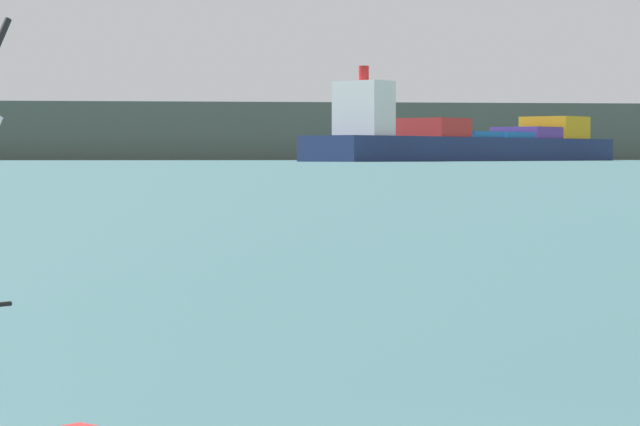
% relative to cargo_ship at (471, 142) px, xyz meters
% --- Properties ---
extents(cargo_ship, '(160.88, 160.10, 37.62)m').
position_rel_cargo_ship_xyz_m(cargo_ship, '(0.00, 0.00, 0.00)').
color(cargo_ship, navy).
rests_on(cargo_ship, ground_plane).
extents(distant_headland, '(956.41, 491.93, 29.96)m').
position_rel_cargo_ship_xyz_m(distant_headland, '(60.59, 366.13, 6.86)').
color(distant_headland, '#4C564C').
rests_on(distant_headland, ground_plane).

